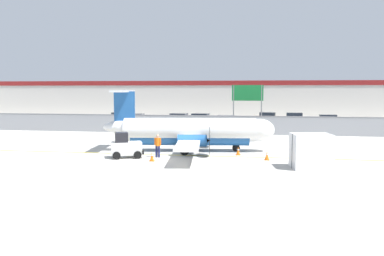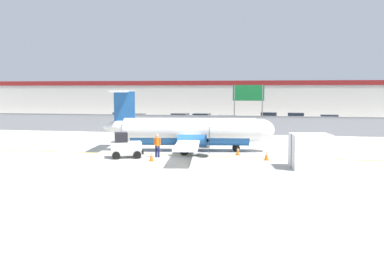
% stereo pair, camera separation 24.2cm
% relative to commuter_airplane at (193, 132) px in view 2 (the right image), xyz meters
% --- Properties ---
extents(ground_plane, '(140.00, 140.00, 0.01)m').
position_rel_commuter_airplane_xyz_m(ground_plane, '(-0.30, -2.30, -1.60)').
color(ground_plane, '#BCB7AD').
extents(perimeter_fence, '(98.00, 0.10, 2.10)m').
position_rel_commuter_airplane_xyz_m(perimeter_fence, '(-0.30, 13.70, -0.49)').
color(perimeter_fence, gray).
rests_on(perimeter_fence, ground).
extents(parking_lot_strip, '(98.00, 17.00, 0.12)m').
position_rel_commuter_airplane_xyz_m(parking_lot_strip, '(-0.30, 25.20, -1.54)').
color(parking_lot_strip, '#38383A').
rests_on(parking_lot_strip, ground).
extents(background_building, '(91.00, 8.10, 6.50)m').
position_rel_commuter_airplane_xyz_m(background_building, '(-0.30, 43.69, 1.66)').
color(background_building, beige).
rests_on(background_building, ground).
extents(commuter_airplane, '(13.95, 16.07, 4.92)m').
position_rel_commuter_airplane_xyz_m(commuter_airplane, '(0.00, 0.00, 0.00)').
color(commuter_airplane, white).
rests_on(commuter_airplane, ground).
extents(baggage_tug, '(2.57, 2.08, 1.88)m').
position_rel_commuter_airplane_xyz_m(baggage_tug, '(-4.27, -4.20, -0.75)').
color(baggage_tug, silver).
rests_on(baggage_tug, ground).
extents(ground_crew_worker, '(0.55, 0.40, 1.70)m').
position_rel_commuter_airplane_xyz_m(ground_crew_worker, '(-2.02, -3.57, -0.65)').
color(ground_crew_worker, '#191E4C').
rests_on(ground_crew_worker, ground).
extents(cargo_container, '(2.69, 2.36, 2.20)m').
position_rel_commuter_airplane_xyz_m(cargo_container, '(8.67, -6.14, -0.50)').
color(cargo_container, silver).
rests_on(cargo_container, ground).
extents(traffic_cone_near_left, '(0.36, 0.36, 0.64)m').
position_rel_commuter_airplane_xyz_m(traffic_cone_near_left, '(3.76, -1.43, -1.29)').
color(traffic_cone_near_left, orange).
rests_on(traffic_cone_near_left, ground).
extents(traffic_cone_near_right, '(0.36, 0.36, 0.64)m').
position_rel_commuter_airplane_xyz_m(traffic_cone_near_right, '(-2.00, -5.27, -1.29)').
color(traffic_cone_near_right, orange).
rests_on(traffic_cone_near_right, ground).
extents(traffic_cone_far_left, '(0.36, 0.36, 0.64)m').
position_rel_commuter_airplane_xyz_m(traffic_cone_far_left, '(5.92, -3.43, -1.29)').
color(traffic_cone_far_left, orange).
rests_on(traffic_cone_far_left, ground).
extents(parked_car_0, '(4.28, 2.16, 1.58)m').
position_rel_commuter_airplane_xyz_m(parked_car_0, '(-14.75, 24.81, -0.71)').
color(parked_car_0, black).
rests_on(parked_car_0, parking_lot_strip).
extents(parked_car_1, '(4.28, 2.17, 1.58)m').
position_rel_commuter_airplane_xyz_m(parked_car_1, '(-11.73, 22.30, -0.71)').
color(parked_car_1, silver).
rests_on(parked_car_1, parking_lot_strip).
extents(parked_car_2, '(4.36, 2.35, 1.58)m').
position_rel_commuter_airplane_xyz_m(parked_car_2, '(-6.19, 23.87, -0.71)').
color(parked_car_2, navy).
rests_on(parked_car_2, parking_lot_strip).
extents(parked_car_3, '(4.37, 2.39, 1.58)m').
position_rel_commuter_airplane_xyz_m(parked_car_3, '(-3.22, 24.27, -0.71)').
color(parked_car_3, slate).
rests_on(parked_car_3, parking_lot_strip).
extents(parked_car_4, '(4.25, 2.09, 1.58)m').
position_rel_commuter_airplane_xyz_m(parked_car_4, '(0.86, 20.41, -0.71)').
color(parked_car_4, '#19662D').
rests_on(parked_car_4, parking_lot_strip).
extents(parked_car_5, '(4.34, 2.31, 1.58)m').
position_rel_commuter_airplane_xyz_m(parked_car_5, '(6.14, 28.73, -0.71)').
color(parked_car_5, '#B28C19').
rests_on(parked_car_5, parking_lot_strip).
extents(parked_car_6, '(4.24, 2.08, 1.58)m').
position_rel_commuter_airplane_xyz_m(parked_car_6, '(9.89, 28.32, -0.71)').
color(parked_car_6, gray).
rests_on(parked_car_6, parking_lot_strip).
extents(parked_car_7, '(4.29, 2.19, 1.58)m').
position_rel_commuter_airplane_xyz_m(parked_car_7, '(13.70, 24.29, -0.71)').
color(parked_car_7, slate).
rests_on(parked_car_7, parking_lot_strip).
extents(highway_sign, '(3.60, 0.14, 5.50)m').
position_rel_commuter_airplane_xyz_m(highway_sign, '(3.68, 15.76, 2.54)').
color(highway_sign, slate).
rests_on(highway_sign, ground).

